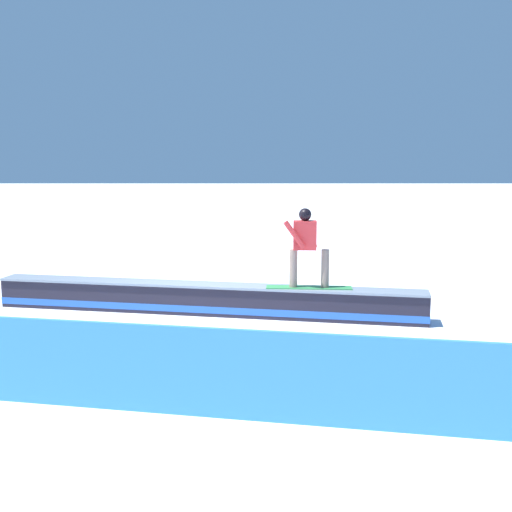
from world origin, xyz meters
The scene contains 4 objects.
ground_plane centered at (0.00, 0.00, 0.00)m, with size 120.00×120.00×0.00m, color white.
grind_box centered at (0.00, 0.00, 0.25)m, with size 7.89×1.95×0.56m.
snowboarder centered at (-1.81, 0.34, 1.32)m, with size 1.52×0.42×1.41m.
safety_fence centered at (0.00, 4.38, 0.51)m, with size 11.43×0.06×1.01m, color #3784DF.
Camera 1 is at (-0.94, 10.69, 2.80)m, focal length 42.06 mm.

